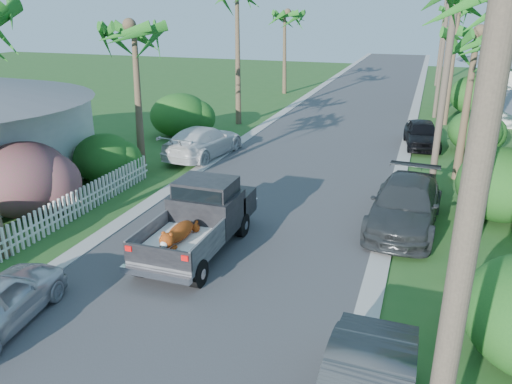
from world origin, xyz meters
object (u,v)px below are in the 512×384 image
at_px(utility_pole_b, 446,74).
at_px(utility_pole_a, 463,257).
at_px(parked_car_lf, 203,142).
at_px(utility_pole_d, 442,34).
at_px(pickup_truck, 203,215).
at_px(palm_l_b, 132,26).
at_px(utility_pole_c, 443,45).
at_px(palm_r_d, 457,9).
at_px(parked_car_rm, 405,205).
at_px(palm_l_d, 285,13).
at_px(parked_car_rf, 422,134).
at_px(palm_r_b, 477,33).

bearing_deg(utility_pole_b, utility_pole_a, -90.00).
xyz_separation_m(parked_car_lf, utility_pole_a, (10.60, -16.62, 3.86)).
height_order(utility_pole_b, utility_pole_d, same).
distance_m(pickup_truck, palm_l_b, 10.00).
distance_m(palm_l_b, utility_pole_c, 20.30).
bearing_deg(palm_r_d, utility_pole_b, -91.91).
relative_size(pickup_truck, palm_r_d, 0.64).
height_order(parked_car_rm, palm_l_b, palm_l_b).
bearing_deg(palm_l_b, parked_car_lf, 55.55).
distance_m(utility_pole_a, utility_pole_c, 30.00).
bearing_deg(parked_car_rm, utility_pole_b, 81.11).
bearing_deg(palm_r_d, parked_car_lf, -114.38).
relative_size(pickup_truck, palm_l_d, 0.66).
xyz_separation_m(palm_l_b, utility_pole_a, (12.40, -14.00, -1.55)).
bearing_deg(utility_pole_a, parked_car_rm, 94.17).
bearing_deg(parked_car_lf, utility_pole_a, 129.67).
xyz_separation_m(parked_car_lf, utility_pole_d, (10.60, 28.38, 3.86)).
relative_size(pickup_truck, parked_car_rf, 1.26).
bearing_deg(palm_r_b, palm_l_b, -167.38).
distance_m(parked_car_lf, palm_r_d, 28.50).
height_order(palm_l_b, palm_r_d, palm_r_d).
distance_m(palm_l_d, utility_pole_c, 13.63).
relative_size(parked_car_rf, utility_pole_c, 0.45).
distance_m(parked_car_lf, palm_r_b, 12.72).
xyz_separation_m(palm_l_d, palm_r_b, (13.10, -19.00, -0.49)).
distance_m(parked_car_rm, utility_pole_c, 19.15).
bearing_deg(palm_l_d, utility_pole_c, -26.38).
bearing_deg(palm_l_b, utility_pole_c, 52.22).
bearing_deg(palm_r_d, pickup_truck, -102.22).
relative_size(palm_l_b, utility_pole_d, 0.82).
height_order(utility_pole_a, utility_pole_c, same).
xyz_separation_m(palm_r_d, utility_pole_a, (-0.90, -42.00, -2.14)).
bearing_deg(palm_l_d, utility_pole_d, 36.64).
relative_size(palm_r_b, palm_r_d, 0.90).
xyz_separation_m(parked_car_rm, palm_r_d, (1.72, 30.75, 5.98)).
distance_m(parked_car_lf, palm_l_b, 6.27).
height_order(palm_r_b, utility_pole_a, utility_pole_a).
distance_m(parked_car_rm, parked_car_rf, 10.65).
relative_size(parked_car_rm, utility_pole_a, 0.58).
height_order(palm_l_d, palm_r_d, palm_r_d).
bearing_deg(utility_pole_c, palm_r_b, -85.60).
distance_m(parked_car_rf, utility_pole_b, 7.95).
bearing_deg(utility_pole_b, palm_r_d, 88.09).
bearing_deg(palm_l_d, parked_car_rm, -65.50).
xyz_separation_m(parked_car_rf, utility_pole_d, (0.60, 23.10, 3.91)).
bearing_deg(parked_car_rm, palm_r_d, 90.25).
bearing_deg(palm_l_d, pickup_truck, -78.83).
bearing_deg(utility_pole_d, utility_pole_c, -90.00).
relative_size(parked_car_lf, palm_r_d, 0.64).
height_order(parked_car_rm, utility_pole_b, utility_pole_b).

